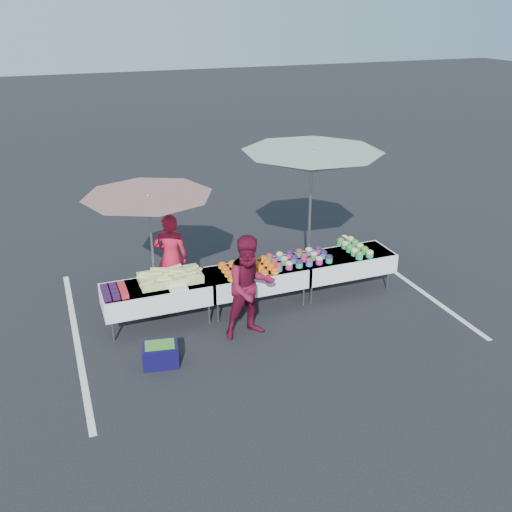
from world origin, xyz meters
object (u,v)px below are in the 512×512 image
object	(u,v)px
vendor	(171,257)
customer	(250,287)
table_right	(344,262)
table_center	(256,277)
umbrella_left	(149,206)
umbrella_right	(312,163)
table_left	(157,294)
storage_bin	(160,354)

from	to	relation	value
vendor	customer	xyz separation A→B (m)	(0.91, -1.73, 0.05)
table_right	vendor	distance (m)	3.27
table_center	umbrella_left	size ratio (longest dim) A/B	0.82
customer	umbrella_right	xyz separation A→B (m)	(1.75, 1.45, 1.54)
umbrella_right	vendor	bearing A→B (deg)	174.05
customer	table_right	bearing A→B (deg)	18.58
table_left	table_right	distance (m)	3.60
umbrella_right	table_left	bearing A→B (deg)	-169.76
umbrella_right	storage_bin	world-z (taller)	umbrella_right
table_right	umbrella_left	world-z (taller)	umbrella_left
table_left	umbrella_left	xyz separation A→B (m)	(0.04, 0.40, 1.44)
table_left	umbrella_right	bearing A→B (deg)	10.24
umbrella_right	storage_bin	xyz separation A→B (m)	(-3.35, -1.78, -2.24)
table_center	umbrella_right	size ratio (longest dim) A/B	0.57
umbrella_right	customer	bearing A→B (deg)	-140.40
table_right	umbrella_right	bearing A→B (deg)	130.92
vendor	storage_bin	distance (m)	2.27
table_center	customer	distance (m)	1.03
table_center	umbrella_right	xyz separation A→B (m)	(1.31, 0.56, 1.84)
vendor	customer	distance (m)	1.95
table_left	vendor	xyz separation A→B (m)	(0.45, 0.84, 0.26)
customer	umbrella_left	distance (m)	2.17
customer	storage_bin	bearing A→B (deg)	-171.36
customer	storage_bin	size ratio (longest dim) A/B	2.94
vendor	storage_bin	xyz separation A→B (m)	(-0.69, -2.06, -0.66)
storage_bin	customer	bearing A→B (deg)	21.77
table_left	customer	bearing A→B (deg)	-33.10
storage_bin	umbrella_right	bearing A→B (deg)	38.09
table_center	table_right	size ratio (longest dim) A/B	1.00
table_center	table_right	distance (m)	1.80
vendor	customer	bearing A→B (deg)	140.46
storage_bin	umbrella_left	bearing A→B (deg)	90.33
table_left	vendor	distance (m)	0.99
umbrella_left	umbrella_right	distance (m)	3.10
table_right	storage_bin	xyz separation A→B (m)	(-3.84, -1.22, -0.40)
storage_bin	vendor	bearing A→B (deg)	81.59
table_left	customer	distance (m)	1.65
table_left	umbrella_left	size ratio (longest dim) A/B	0.82
umbrella_left	table_center	bearing A→B (deg)	-12.82
table_center	umbrella_right	distance (m)	2.33
table_right	umbrella_right	distance (m)	1.99
vendor	umbrella_right	xyz separation A→B (m)	(2.66, -0.28, 1.59)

